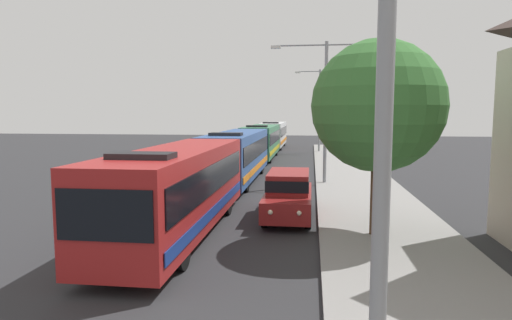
{
  "coord_description": "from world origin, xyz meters",
  "views": [
    {
      "loc": [
        3.3,
        -2.01,
        4.31
      ],
      "look_at": [
        0.74,
        18.19,
        2.09
      ],
      "focal_mm": 30.78,
      "sensor_mm": 36.0,
      "label": 1
    }
  ],
  "objects_px": {
    "bus_second_in_line": "(237,154)",
    "streetlamp_far": "(320,102)",
    "bus_lead": "(179,187)",
    "bus_middle": "(262,141)",
    "roadside_tree": "(378,106)",
    "white_suv": "(289,193)",
    "bus_fourth_in_line": "(273,134)",
    "streetlamp_mid": "(326,96)",
    "streetlamp_near": "(387,8)"
  },
  "relations": [
    {
      "from": "bus_second_in_line",
      "to": "bus_fourth_in_line",
      "type": "xyz_separation_m",
      "value": [
        -0.0,
        25.99,
        -0.0
      ]
    },
    {
      "from": "bus_fourth_in_line",
      "to": "streetlamp_mid",
      "type": "distance_m",
      "value": 27.52
    },
    {
      "from": "white_suv",
      "to": "streetlamp_far",
      "type": "xyz_separation_m",
      "value": [
        1.7,
        29.74,
        4.34
      ]
    },
    {
      "from": "bus_fourth_in_line",
      "to": "streetlamp_far",
      "type": "bearing_deg",
      "value": -45.97
    },
    {
      "from": "bus_middle",
      "to": "bus_fourth_in_line",
      "type": "bearing_deg",
      "value": 90.0
    },
    {
      "from": "bus_second_in_line",
      "to": "roadside_tree",
      "type": "bearing_deg",
      "value": -60.36
    },
    {
      "from": "bus_lead",
      "to": "white_suv",
      "type": "distance_m",
      "value": 4.74
    },
    {
      "from": "bus_fourth_in_line",
      "to": "white_suv",
      "type": "distance_m",
      "value": 35.53
    },
    {
      "from": "bus_second_in_line",
      "to": "streetlamp_far",
      "type": "bearing_deg",
      "value": 75.18
    },
    {
      "from": "bus_middle",
      "to": "streetlamp_far",
      "type": "bearing_deg",
      "value": 52.73
    },
    {
      "from": "bus_second_in_line",
      "to": "streetlamp_near",
      "type": "height_order",
      "value": "streetlamp_near"
    },
    {
      "from": "bus_second_in_line",
      "to": "bus_fourth_in_line",
      "type": "relative_size",
      "value": 1.09
    },
    {
      "from": "bus_second_in_line",
      "to": "streetlamp_near",
      "type": "xyz_separation_m",
      "value": [
        5.4,
        -21.93,
        3.75
      ]
    },
    {
      "from": "bus_second_in_line",
      "to": "white_suv",
      "type": "bearing_deg",
      "value": -68.39
    },
    {
      "from": "bus_middle",
      "to": "streetlamp_mid",
      "type": "height_order",
      "value": "streetlamp_mid"
    },
    {
      "from": "bus_second_in_line",
      "to": "streetlamp_far",
      "type": "height_order",
      "value": "streetlamp_far"
    },
    {
      "from": "streetlamp_near",
      "to": "roadside_tree",
      "type": "bearing_deg",
      "value": 82.2
    },
    {
      "from": "bus_middle",
      "to": "roadside_tree",
      "type": "xyz_separation_m",
      "value": [
        6.77,
        -25.21,
        2.82
      ]
    },
    {
      "from": "bus_lead",
      "to": "streetlamp_mid",
      "type": "relative_size",
      "value": 1.37
    },
    {
      "from": "streetlamp_near",
      "to": "streetlamp_far",
      "type": "distance_m",
      "value": 42.33
    },
    {
      "from": "bus_lead",
      "to": "streetlamp_far",
      "type": "distance_m",
      "value": 33.28
    },
    {
      "from": "bus_lead",
      "to": "streetlamp_far",
      "type": "xyz_separation_m",
      "value": [
        5.4,
        32.63,
        3.68
      ]
    },
    {
      "from": "bus_lead",
      "to": "bus_fourth_in_line",
      "type": "height_order",
      "value": "same"
    },
    {
      "from": "bus_lead",
      "to": "streetlamp_far",
      "type": "relative_size",
      "value": 1.31
    },
    {
      "from": "bus_second_in_line",
      "to": "roadside_tree",
      "type": "relative_size",
      "value": 1.89
    },
    {
      "from": "bus_fourth_in_line",
      "to": "streetlamp_near",
      "type": "relative_size",
      "value": 1.3
    },
    {
      "from": "streetlamp_mid",
      "to": "streetlamp_far",
      "type": "relative_size",
      "value": 0.95
    },
    {
      "from": "white_suv",
      "to": "streetlamp_far",
      "type": "relative_size",
      "value": 0.58
    },
    {
      "from": "bus_middle",
      "to": "streetlamp_near",
      "type": "bearing_deg",
      "value": -81.29
    },
    {
      "from": "streetlamp_mid",
      "to": "roadside_tree",
      "type": "distance_m",
      "value": 11.25
    },
    {
      "from": "bus_second_in_line",
      "to": "streetlamp_far",
      "type": "xyz_separation_m",
      "value": [
        5.4,
        20.41,
        3.68
      ]
    },
    {
      "from": "bus_fourth_in_line",
      "to": "white_suv",
      "type": "relative_size",
      "value": 2.26
    },
    {
      "from": "bus_lead",
      "to": "bus_fourth_in_line",
      "type": "xyz_separation_m",
      "value": [
        0.0,
        38.21,
        0.0
      ]
    },
    {
      "from": "bus_lead",
      "to": "white_suv",
      "type": "height_order",
      "value": "bus_lead"
    },
    {
      "from": "bus_second_in_line",
      "to": "streetlamp_far",
      "type": "distance_m",
      "value": 21.43
    },
    {
      "from": "bus_fourth_in_line",
      "to": "streetlamp_near",
      "type": "height_order",
      "value": "streetlamp_near"
    },
    {
      "from": "streetlamp_near",
      "to": "streetlamp_far",
      "type": "bearing_deg",
      "value": 90.0
    },
    {
      "from": "bus_lead",
      "to": "roadside_tree",
      "type": "xyz_separation_m",
      "value": [
        6.77,
        0.32,
        2.82
      ]
    },
    {
      "from": "bus_second_in_line",
      "to": "streetlamp_near",
      "type": "relative_size",
      "value": 1.41
    },
    {
      "from": "bus_second_in_line",
      "to": "roadside_tree",
      "type": "height_order",
      "value": "roadside_tree"
    },
    {
      "from": "bus_fourth_in_line",
      "to": "streetlamp_far",
      "type": "height_order",
      "value": "streetlamp_far"
    },
    {
      "from": "streetlamp_mid",
      "to": "streetlamp_far",
      "type": "height_order",
      "value": "streetlamp_far"
    },
    {
      "from": "bus_fourth_in_line",
      "to": "white_suv",
      "type": "xyz_separation_m",
      "value": [
        3.7,
        -35.33,
        -0.66
      ]
    },
    {
      "from": "white_suv",
      "to": "roadside_tree",
      "type": "distance_m",
      "value": 5.3
    },
    {
      "from": "bus_fourth_in_line",
      "to": "roadside_tree",
      "type": "height_order",
      "value": "roadside_tree"
    },
    {
      "from": "bus_middle",
      "to": "streetlamp_near",
      "type": "relative_size",
      "value": 1.29
    },
    {
      "from": "bus_lead",
      "to": "roadside_tree",
      "type": "distance_m",
      "value": 7.34
    },
    {
      "from": "bus_second_in_line",
      "to": "streetlamp_mid",
      "type": "distance_m",
      "value": 6.5
    },
    {
      "from": "bus_lead",
      "to": "roadside_tree",
      "type": "bearing_deg",
      "value": 2.73
    },
    {
      "from": "bus_second_in_line",
      "to": "streetlamp_mid",
      "type": "height_order",
      "value": "streetlamp_mid"
    }
  ]
}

